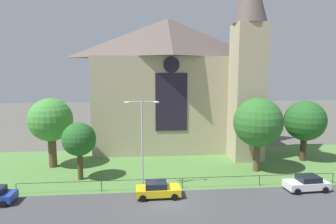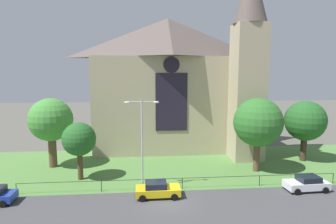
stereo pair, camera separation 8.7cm
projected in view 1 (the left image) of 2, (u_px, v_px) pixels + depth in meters
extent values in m
plane|color=#56544C|center=(161.00, 165.00, 36.13)|extent=(160.00, 160.00, 0.00)
cube|color=#424244|center=(171.00, 210.00, 24.29)|extent=(120.00, 8.00, 0.01)
cube|color=#517F3D|center=(163.00, 171.00, 34.16)|extent=(120.00, 20.00, 0.01)
cube|color=tan|center=(167.00, 103.00, 45.11)|extent=(22.00, 12.00, 14.00)
pyramid|color=#594C47|center=(167.00, 38.00, 43.73)|extent=(22.00, 12.00, 6.00)
cube|color=black|center=(171.00, 102.00, 39.04)|extent=(4.40, 0.16, 8.00)
cylinder|color=black|center=(171.00, 65.00, 38.34)|extent=(2.20, 0.15, 2.20)
cube|color=tan|center=(247.00, 93.00, 37.83)|extent=(4.00, 4.00, 18.00)
cylinder|color=black|center=(183.00, 178.00, 28.73)|extent=(32.48, 0.05, 0.05)
cylinder|color=black|center=(16.00, 189.00, 27.36)|extent=(0.07, 0.07, 1.10)
cylinder|color=black|center=(101.00, 186.00, 28.08)|extent=(0.06, 0.07, 1.10)
cylinder|color=black|center=(182.00, 183.00, 28.80)|extent=(0.06, 0.07, 1.10)
cylinder|color=black|center=(260.00, 181.00, 29.52)|extent=(0.07, 0.07, 1.10)
cylinder|color=black|center=(333.00, 178.00, 30.24)|extent=(0.06, 0.07, 1.10)
cylinder|color=#4C3823|center=(80.00, 165.00, 31.16)|extent=(0.58, 0.58, 3.19)
sphere|color=#235B23|center=(79.00, 139.00, 30.75)|extent=(3.66, 3.66, 3.66)
cylinder|color=brown|center=(52.00, 151.00, 35.32)|extent=(0.97, 0.97, 4.01)
sphere|color=#428C38|center=(51.00, 120.00, 34.76)|extent=(5.32, 5.32, 5.32)
cylinder|color=#423021|center=(303.00, 148.00, 37.97)|extent=(0.79, 0.79, 3.44)
sphere|color=#235B23|center=(305.00, 121.00, 37.46)|extent=(5.30, 5.30, 5.30)
cylinder|color=brown|center=(256.00, 155.00, 33.86)|extent=(0.73, 0.73, 3.81)
sphere|color=#2D6B28|center=(258.00, 122.00, 33.30)|extent=(5.74, 5.74, 5.74)
cylinder|color=#B2B2B7|center=(142.00, 146.00, 27.79)|extent=(0.16, 0.16, 9.16)
cylinder|color=#B2B2B7|center=(134.00, 102.00, 27.13)|extent=(1.40, 0.10, 0.10)
cylinder|color=#B2B2B7|center=(149.00, 102.00, 27.25)|extent=(1.40, 0.10, 0.10)
ellipsoid|color=white|center=(127.00, 102.00, 27.07)|extent=(0.57, 0.26, 0.20)
ellipsoid|color=white|center=(156.00, 102.00, 27.32)|extent=(0.57, 0.26, 0.20)
cylinder|color=black|center=(3.00, 204.00, 24.74)|extent=(0.64, 0.22, 0.64)
cylinder|color=black|center=(12.00, 195.00, 26.52)|extent=(0.64, 0.22, 0.64)
cube|color=gold|center=(158.00, 191.00, 26.86)|extent=(4.21, 1.83, 0.70)
cube|color=black|center=(156.00, 185.00, 26.76)|extent=(2.01, 1.62, 0.55)
cylinder|color=black|center=(172.00, 189.00, 27.93)|extent=(0.64, 0.22, 0.64)
cylinder|color=black|center=(175.00, 197.00, 26.15)|extent=(0.64, 0.22, 0.64)
cylinder|color=black|center=(143.00, 190.00, 27.65)|extent=(0.64, 0.22, 0.64)
cylinder|color=black|center=(143.00, 198.00, 25.87)|extent=(0.64, 0.22, 0.64)
cube|color=silver|center=(306.00, 184.00, 28.38)|extent=(4.27, 1.97, 0.70)
cube|color=black|center=(308.00, 178.00, 28.32)|extent=(2.06, 1.68, 0.55)
cylinder|color=black|center=(298.00, 192.00, 27.35)|extent=(0.65, 0.25, 0.64)
cylinder|color=black|center=(287.00, 184.00, 29.11)|extent=(0.65, 0.25, 0.64)
cylinder|color=black|center=(325.00, 190.00, 27.73)|extent=(0.65, 0.25, 0.64)
cylinder|color=black|center=(314.00, 183.00, 29.49)|extent=(0.65, 0.25, 0.64)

